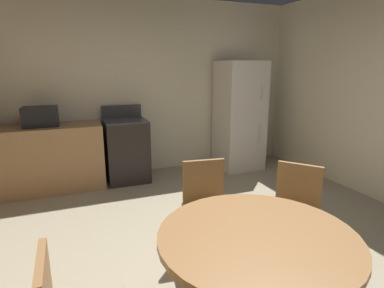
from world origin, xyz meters
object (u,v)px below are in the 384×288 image
chair_northeast (294,209)px  oven_range (126,150)px  dining_table (256,259)px  refrigerator (239,116)px  microwave (40,117)px  chair_north (207,204)px

chair_northeast → oven_range: bearing=-108.2°
dining_table → chair_northeast: 0.99m
refrigerator → microwave: refrigerator is taller
chair_north → oven_range: bearing=-164.6°
refrigerator → chair_north: size_ratio=2.02×
dining_table → chair_northeast: (0.78, 0.61, -0.10)m
chair_northeast → microwave: bearing=-90.0°
dining_table → chair_northeast: size_ratio=1.31×
refrigerator → chair_northeast: 2.74m
dining_table → chair_north: 0.99m
microwave → chair_northeast: 3.36m
refrigerator → chair_northeast: (-0.92, -2.55, -0.38)m
refrigerator → oven_range: bearing=178.4°
dining_table → chair_northeast: bearing=38.3°
microwave → chair_north: 2.70m
dining_table → oven_range: bearing=93.2°
oven_range → dining_table: (0.18, -3.22, 0.13)m
oven_range → refrigerator: (1.87, -0.05, 0.41)m
microwave → chair_northeast: (2.06, -2.60, -0.53)m
chair_northeast → chair_north: bearing=-67.9°
oven_range → chair_north: size_ratio=1.26×
chair_north → chair_northeast: 0.74m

